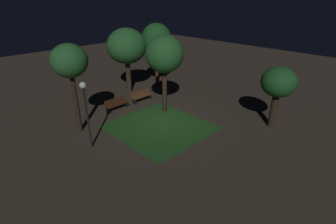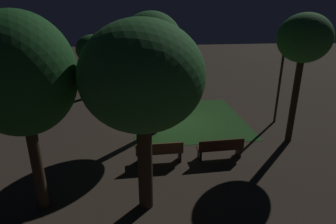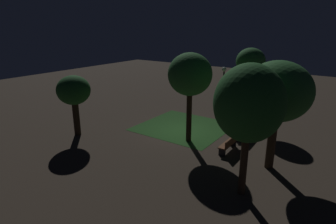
% 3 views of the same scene
% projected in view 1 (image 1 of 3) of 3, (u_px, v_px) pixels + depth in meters
% --- Properties ---
extents(ground_plane, '(60.00, 60.00, 0.00)m').
position_uv_depth(ground_plane, '(165.00, 122.00, 17.40)').
color(ground_plane, '#3D3328').
extents(grass_lawn, '(5.73, 6.01, 0.01)m').
position_uv_depth(grass_lawn, '(160.00, 127.00, 16.72)').
color(grass_lawn, '#23511E').
rests_on(grass_lawn, ground).
extents(bench_path_side, '(1.80, 0.50, 0.88)m').
position_uv_depth(bench_path_side, '(141.00, 96.00, 20.54)').
color(bench_path_side, brown).
rests_on(bench_path_side, ground).
extents(bench_front_right, '(1.81, 0.54, 0.88)m').
position_uv_depth(bench_front_right, '(116.00, 104.00, 19.02)').
color(bench_front_right, '#422314').
rests_on(bench_front_right, ground).
extents(tree_left_canopy, '(2.08, 2.08, 5.47)m').
position_uv_depth(tree_left_canopy, '(69.00, 62.00, 14.40)').
color(tree_left_canopy, '#2D2116').
rests_on(tree_left_canopy, ground).
extents(tree_lawn_side, '(2.13, 2.13, 3.98)m').
position_uv_depth(tree_lawn_side, '(278.00, 83.00, 15.59)').
color(tree_lawn_side, '#2D2116').
rests_on(tree_lawn_side, ground).
extents(tree_back_left, '(3.25, 3.25, 5.47)m').
position_uv_depth(tree_back_left, '(127.00, 47.00, 21.08)').
color(tree_back_left, '#38281C').
rests_on(tree_back_left, ground).
extents(tree_back_right, '(2.63, 2.63, 5.51)m').
position_uv_depth(tree_back_right, '(164.00, 55.00, 17.26)').
color(tree_back_right, '#2D2116').
rests_on(tree_back_right, ground).
extents(tree_tall_center, '(2.81, 2.81, 5.66)m').
position_uv_depth(tree_tall_center, '(156.00, 42.00, 22.80)').
color(tree_tall_center, '#38281C').
rests_on(tree_tall_center, ground).
extents(lamp_post_plaza_east, '(0.36, 0.36, 3.86)m').
position_uv_depth(lamp_post_plaza_east, '(85.00, 103.00, 13.42)').
color(lamp_post_plaza_east, black).
rests_on(lamp_post_plaza_east, ground).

